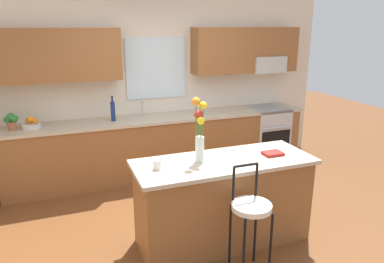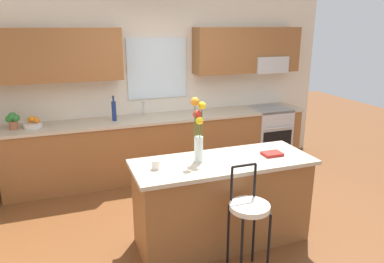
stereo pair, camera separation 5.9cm
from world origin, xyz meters
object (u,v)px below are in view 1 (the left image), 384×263
object	(u,v)px
fruit_bowl_oranges	(31,124)
potted_plant_small	(11,120)
bar_stool_near	(251,211)
mug_ceramic	(157,165)
kitchen_island	(223,201)
cookbook	(273,153)
oven_range	(266,134)
bottle_olive_oil	(113,111)
flower_vase	(199,130)

from	to	relation	value
fruit_bowl_oranges	potted_plant_small	bearing A→B (deg)	-178.95
bar_stool_near	mug_ceramic	size ratio (longest dim) A/B	11.58
fruit_bowl_oranges	potted_plant_small	world-z (taller)	potted_plant_small
fruit_bowl_oranges	bar_stool_near	bearing A→B (deg)	-53.60
kitchen_island	bar_stool_near	size ratio (longest dim) A/B	1.77
cookbook	kitchen_island	bearing A→B (deg)	175.71
cookbook	oven_range	bearing A→B (deg)	59.33
bottle_olive_oil	cookbook	bearing A→B (deg)	-56.18
oven_range	cookbook	world-z (taller)	cookbook
cookbook	fruit_bowl_oranges	xyz separation A→B (m)	(-2.42, 2.01, 0.03)
flower_vase	cookbook	bearing A→B (deg)	-7.03
potted_plant_small	mug_ceramic	bearing A→B (deg)	-54.31
kitchen_island	potted_plant_small	size ratio (longest dim) A/B	8.21
cookbook	potted_plant_small	distance (m)	3.33
fruit_bowl_oranges	bottle_olive_oil	bearing A→B (deg)	-0.23
mug_ceramic	oven_range	bearing A→B (deg)	38.67
kitchen_island	potted_plant_small	bearing A→B (deg)	136.95
mug_ceramic	bottle_olive_oil	xyz separation A→B (m)	(-0.10, 1.96, 0.10)
cookbook	bottle_olive_oil	xyz separation A→B (m)	(-1.35, 2.01, 0.13)
oven_range	bottle_olive_oil	xyz separation A→B (m)	(-2.52, 0.02, 0.61)
flower_vase	kitchen_island	bearing A→B (deg)	-12.86
oven_range	cookbook	xyz separation A→B (m)	(-1.18, -1.99, 0.48)
bar_stool_near	bottle_olive_oil	size ratio (longest dim) A/B	2.91
flower_vase	mug_ceramic	xyz separation A→B (m)	(-0.45, -0.05, -0.28)
bar_stool_near	mug_ceramic	world-z (taller)	bar_stool_near
bar_stool_near	oven_range	bearing A→B (deg)	55.61
bar_stool_near	potted_plant_small	world-z (taller)	potted_plant_small
mug_ceramic	potted_plant_small	world-z (taller)	potted_plant_small
flower_vase	bottle_olive_oil	bearing A→B (deg)	106.13
kitchen_island	cookbook	world-z (taller)	cookbook
flower_vase	bottle_olive_oil	distance (m)	2.00
mug_ceramic	bottle_olive_oil	bearing A→B (deg)	93.02
kitchen_island	oven_range	bearing A→B (deg)	48.49
flower_vase	fruit_bowl_oranges	world-z (taller)	flower_vase
cookbook	potted_plant_small	xyz separation A→B (m)	(-2.65, 2.01, 0.11)
kitchen_island	flower_vase	world-z (taller)	flower_vase
kitchen_island	bottle_olive_oil	distance (m)	2.21
oven_range	bar_stool_near	world-z (taller)	bar_stool_near
kitchen_island	bottle_olive_oil	world-z (taller)	bottle_olive_oil
bar_stool_near	mug_ceramic	bearing A→B (deg)	140.46
flower_vase	potted_plant_small	bearing A→B (deg)	134.19
cookbook	bar_stool_near	bearing A→B (deg)	-135.79
cookbook	bottle_olive_oil	bearing A→B (deg)	123.82
oven_range	flower_vase	world-z (taller)	flower_vase
kitchen_island	potted_plant_small	world-z (taller)	potted_plant_small
mug_ceramic	kitchen_island	bearing A→B (deg)	-0.62
mug_ceramic	cookbook	world-z (taller)	mug_ceramic
flower_vase	oven_range	bearing A→B (deg)	43.76
flower_vase	potted_plant_small	size ratio (longest dim) A/B	2.91
mug_ceramic	potted_plant_small	bearing A→B (deg)	125.69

